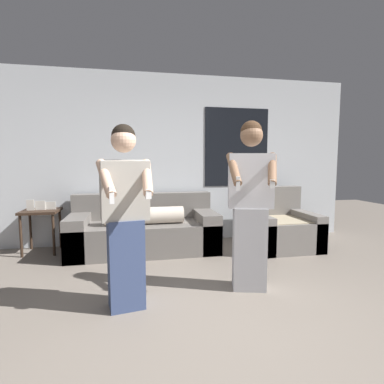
% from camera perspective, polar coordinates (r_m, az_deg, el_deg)
% --- Properties ---
extents(ground_plane, '(14.00, 14.00, 0.00)m').
position_cam_1_polar(ground_plane, '(2.43, 4.38, -26.81)').
color(ground_plane, slate).
extents(wall_back, '(6.19, 0.07, 2.70)m').
position_cam_1_polar(wall_back, '(4.91, -4.46, 6.29)').
color(wall_back, silver).
rests_on(wall_back, ground_plane).
extents(couch, '(2.10, 0.91, 0.82)m').
position_cam_1_polar(couch, '(4.50, -9.04, -7.23)').
color(couch, slate).
rests_on(couch, ground_plane).
extents(armchair, '(0.96, 0.93, 0.91)m').
position_cam_1_polar(armchair, '(4.84, 16.30, -6.52)').
color(armchair, slate).
rests_on(armchair, ground_plane).
extents(side_table, '(0.50, 0.48, 0.77)m').
position_cam_1_polar(side_table, '(4.83, -26.84, -4.09)').
color(side_table, '#332319').
rests_on(side_table, ground_plane).
extents(person_left, '(0.47, 0.52, 1.63)m').
position_cam_1_polar(person_left, '(2.69, -12.61, -4.67)').
color(person_left, '#384770').
rests_on(person_left, ground_plane).
extents(person_right, '(0.52, 0.53, 1.72)m').
position_cam_1_polar(person_right, '(3.09, 11.03, -2.48)').
color(person_right, '#B2B2B7').
rests_on(person_right, ground_plane).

